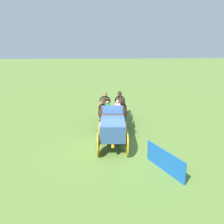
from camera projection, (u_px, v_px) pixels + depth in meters
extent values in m
plane|color=olive|center=(113.00, 148.00, 16.12)|extent=(220.00, 220.00, 0.00)
cube|color=#2D4C7A|center=(113.00, 129.00, 15.80)|extent=(2.74, 1.69, 0.99)
cube|color=brown|center=(113.00, 113.00, 17.18)|extent=(0.66, 1.38, 0.12)
cube|color=#2D4C7A|center=(113.00, 122.00, 17.74)|extent=(0.33, 1.21, 0.60)
cube|color=#2D4C7A|center=(113.00, 110.00, 16.80)|extent=(0.16, 1.34, 0.55)
cube|color=gold|center=(113.00, 138.00, 15.95)|extent=(2.90, 0.39, 0.16)
cylinder|color=gold|center=(100.00, 132.00, 16.97)|extent=(1.40, 0.19, 1.40)
cylinder|color=black|center=(100.00, 132.00, 16.97)|extent=(0.21, 0.20, 0.20)
cylinder|color=gold|center=(125.00, 132.00, 16.97)|extent=(1.40, 0.19, 1.40)
cylinder|color=black|center=(125.00, 132.00, 16.97)|extent=(0.21, 0.20, 0.20)
cylinder|color=gold|center=(98.00, 144.00, 14.93)|extent=(1.40, 0.19, 1.40)
cylinder|color=black|center=(98.00, 144.00, 14.93)|extent=(0.21, 0.20, 0.20)
cylinder|color=gold|center=(127.00, 144.00, 14.93)|extent=(1.40, 0.19, 1.40)
cylinder|color=black|center=(127.00, 144.00, 14.93)|extent=(0.21, 0.20, 0.20)
cylinder|color=brown|center=(113.00, 124.00, 18.47)|extent=(2.60, 0.30, 0.10)
cube|color=#BCB293|center=(108.00, 111.00, 17.26)|extent=(0.42, 0.35, 0.16)
cube|color=#338C4C|center=(108.00, 107.00, 17.07)|extent=(0.27, 0.38, 0.55)
sphere|color=tan|center=(108.00, 102.00, 16.98)|extent=(0.22, 0.22, 0.22)
cylinder|color=black|center=(108.00, 100.00, 16.94)|extent=(0.24, 0.24, 0.08)
cube|color=slate|center=(117.00, 111.00, 17.26)|extent=(0.42, 0.35, 0.16)
cube|color=silver|center=(118.00, 107.00, 17.07)|extent=(0.27, 0.38, 0.55)
sphere|color=tan|center=(118.00, 102.00, 16.98)|extent=(0.22, 0.22, 0.22)
ellipsoid|color=#331E14|center=(104.00, 113.00, 19.18)|extent=(2.00, 1.00, 0.85)
cylinder|color=#331E14|center=(101.00, 119.00, 20.02)|extent=(0.18, 0.18, 0.70)
cone|color=silver|center=(101.00, 126.00, 20.15)|extent=(0.30, 0.30, 0.30)
cylinder|color=#331E14|center=(107.00, 119.00, 20.02)|extent=(0.18, 0.18, 0.70)
cone|color=silver|center=(107.00, 126.00, 20.15)|extent=(0.30, 0.30, 0.30)
cylinder|color=#331E14|center=(100.00, 125.00, 18.70)|extent=(0.18, 0.18, 0.70)
cone|color=silver|center=(100.00, 131.00, 18.83)|extent=(0.30, 0.30, 0.30)
cylinder|color=#331E14|center=(107.00, 125.00, 18.70)|extent=(0.18, 0.18, 0.70)
cone|color=silver|center=(107.00, 131.00, 18.83)|extent=(0.30, 0.30, 0.30)
cylinder|color=#331E14|center=(104.00, 104.00, 20.29)|extent=(0.97, 0.43, 0.81)
ellipsoid|color=#331E14|center=(104.00, 100.00, 20.58)|extent=(0.62, 0.31, 0.32)
cube|color=silver|center=(104.00, 99.00, 20.85)|extent=(0.07, 0.10, 0.24)
torus|color=black|center=(104.00, 109.00, 20.00)|extent=(0.19, 0.90, 0.89)
cylinder|color=black|center=(103.00, 121.00, 18.27)|extent=(0.14, 0.14, 0.80)
ellipsoid|color=#331E14|center=(121.00, 112.00, 19.17)|extent=(2.17, 1.07, 0.91)
cylinder|color=#331E14|center=(118.00, 119.00, 20.08)|extent=(0.18, 0.18, 0.71)
cone|color=silver|center=(118.00, 125.00, 20.20)|extent=(0.30, 0.30, 0.30)
cylinder|color=#331E14|center=(124.00, 119.00, 20.08)|extent=(0.18, 0.18, 0.71)
cone|color=silver|center=(124.00, 125.00, 20.20)|extent=(0.30, 0.30, 0.30)
cylinder|color=#331E14|center=(118.00, 125.00, 18.65)|extent=(0.18, 0.18, 0.71)
cone|color=silver|center=(118.00, 131.00, 18.77)|extent=(0.30, 0.30, 0.30)
cylinder|color=#331E14|center=(125.00, 125.00, 18.65)|extent=(0.18, 0.18, 0.71)
cone|color=silver|center=(125.00, 131.00, 18.77)|extent=(0.30, 0.30, 0.30)
cylinder|color=#331E14|center=(121.00, 103.00, 20.35)|extent=(0.97, 0.43, 0.81)
ellipsoid|color=#331E14|center=(121.00, 99.00, 20.64)|extent=(0.62, 0.31, 0.32)
cube|color=silver|center=(120.00, 99.00, 20.91)|extent=(0.07, 0.10, 0.24)
torus|color=black|center=(121.00, 108.00, 20.07)|extent=(0.19, 0.95, 0.94)
cylinder|color=black|center=(122.00, 120.00, 18.18)|extent=(0.14, 0.14, 0.80)
ellipsoid|color=brown|center=(105.00, 105.00, 21.69)|extent=(2.20, 1.12, 0.95)
cylinder|color=brown|center=(102.00, 111.00, 22.60)|extent=(0.18, 0.18, 0.69)
cone|color=silver|center=(102.00, 116.00, 22.73)|extent=(0.30, 0.30, 0.29)
cylinder|color=brown|center=(108.00, 111.00, 22.60)|extent=(0.18, 0.18, 0.69)
cone|color=silver|center=(108.00, 116.00, 22.73)|extent=(0.30, 0.30, 0.29)
cylinder|color=brown|center=(101.00, 116.00, 21.16)|extent=(0.18, 0.18, 0.69)
cone|color=silver|center=(101.00, 121.00, 21.28)|extent=(0.30, 0.30, 0.29)
cylinder|color=brown|center=(108.00, 116.00, 21.16)|extent=(0.18, 0.18, 0.69)
cone|color=silver|center=(108.00, 121.00, 21.28)|extent=(0.30, 0.30, 0.29)
cylinder|color=brown|center=(105.00, 97.00, 22.88)|extent=(0.97, 0.43, 0.81)
ellipsoid|color=brown|center=(105.00, 93.00, 23.17)|extent=(0.62, 0.31, 0.32)
cube|color=silver|center=(105.00, 93.00, 23.44)|extent=(0.07, 0.10, 0.24)
torus|color=black|center=(105.00, 101.00, 22.60)|extent=(0.20, 0.98, 0.98)
cylinder|color=black|center=(104.00, 111.00, 20.69)|extent=(0.14, 0.14, 0.80)
ellipsoid|color=#331E14|center=(120.00, 104.00, 21.68)|extent=(2.06, 1.03, 0.88)
cylinder|color=#331E14|center=(117.00, 111.00, 22.54)|extent=(0.18, 0.18, 0.75)
cone|color=silver|center=(117.00, 116.00, 22.68)|extent=(0.30, 0.30, 0.32)
cylinder|color=#331E14|center=(123.00, 111.00, 22.54)|extent=(0.18, 0.18, 0.75)
cone|color=silver|center=(123.00, 116.00, 22.68)|extent=(0.30, 0.30, 0.32)
cylinder|color=#331E14|center=(117.00, 115.00, 21.19)|extent=(0.18, 0.18, 0.75)
cone|color=silver|center=(117.00, 121.00, 21.32)|extent=(0.30, 0.30, 0.32)
cylinder|color=#331E14|center=(123.00, 115.00, 21.19)|extent=(0.18, 0.18, 0.75)
cone|color=silver|center=(123.00, 121.00, 21.33)|extent=(0.30, 0.30, 0.32)
cylinder|color=#331E14|center=(120.00, 97.00, 22.81)|extent=(0.97, 0.43, 0.81)
ellipsoid|color=#331E14|center=(120.00, 93.00, 23.10)|extent=(0.62, 0.31, 0.32)
cube|color=silver|center=(120.00, 92.00, 23.37)|extent=(0.07, 0.10, 0.24)
torus|color=black|center=(120.00, 101.00, 22.52)|extent=(0.19, 0.92, 0.91)
cylinder|color=black|center=(121.00, 110.00, 20.74)|extent=(0.14, 0.14, 0.80)
cube|color=#1959B2|center=(165.00, 161.00, 13.11)|extent=(3.03, 1.14, 1.10)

